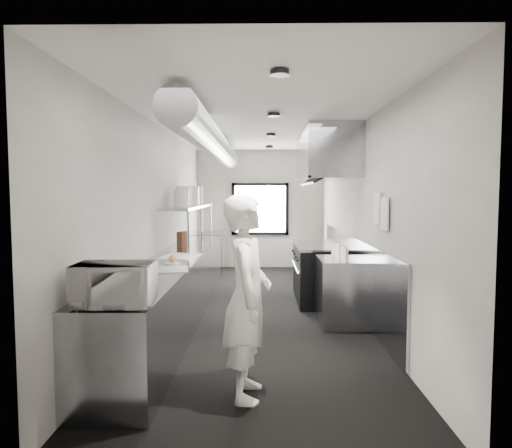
{
  "coord_description": "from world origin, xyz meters",
  "views": [
    {
      "loc": [
        0.06,
        -6.77,
        1.79
      ],
      "look_at": [
        -0.04,
        -0.2,
        1.33
      ],
      "focal_mm": 31.69,
      "sensor_mm": 36.0,
      "label": 1
    }
  ],
  "objects_px": {
    "knife_block": "(183,239)",
    "squeeze_bottle_c": "(339,251)",
    "plate_stack_b": "(184,196)",
    "plate_stack_c": "(192,196)",
    "small_plate": "(172,263)",
    "bottle_station": "(343,291)",
    "squeeze_bottle_e": "(334,249)",
    "exhaust_hood": "(326,156)",
    "pass_shelf": "(190,207)",
    "far_work_table": "(208,253)",
    "cutting_board": "(180,256)",
    "plate_stack_d": "(197,195)",
    "prep_counter": "(177,288)",
    "squeeze_bottle_a": "(346,255)",
    "squeeze_bottle_b": "(343,253)",
    "plate_stack_a": "(182,198)",
    "squeeze_bottle_d": "(337,250)",
    "microwave": "(115,284)",
    "deli_tub_b": "(120,280)",
    "deli_tub_a": "(114,284)",
    "range": "(321,272)"
  },
  "relations": [
    {
      "from": "knife_block",
      "to": "squeeze_bottle_c",
      "type": "height_order",
      "value": "knife_block"
    },
    {
      "from": "plate_stack_b",
      "to": "plate_stack_c",
      "type": "distance_m",
      "value": 0.69
    },
    {
      "from": "small_plate",
      "to": "bottle_station",
      "type": "bearing_deg",
      "value": 12.65
    },
    {
      "from": "plate_stack_c",
      "to": "squeeze_bottle_e",
      "type": "xyz_separation_m",
      "value": [
        2.26,
        -1.62,
        -0.75
      ]
    },
    {
      "from": "exhaust_hood",
      "to": "pass_shelf",
      "type": "height_order",
      "value": "exhaust_hood"
    },
    {
      "from": "far_work_table",
      "to": "pass_shelf",
      "type": "bearing_deg",
      "value": -91.07
    },
    {
      "from": "squeeze_bottle_c",
      "to": "cutting_board",
      "type": "bearing_deg",
      "value": 177.76
    },
    {
      "from": "bottle_station",
      "to": "knife_block",
      "type": "height_order",
      "value": "knife_block"
    },
    {
      "from": "bottle_station",
      "to": "plate_stack_d",
      "type": "xyz_separation_m",
      "value": [
        -2.34,
        2.48,
        1.29
      ]
    },
    {
      "from": "prep_counter",
      "to": "squeeze_bottle_a",
      "type": "relative_size",
      "value": 32.78
    },
    {
      "from": "squeeze_bottle_b",
      "to": "bottle_station",
      "type": "bearing_deg",
      "value": 80.62
    },
    {
      "from": "bottle_station",
      "to": "cutting_board",
      "type": "height_order",
      "value": "cutting_board"
    },
    {
      "from": "far_work_table",
      "to": "squeeze_bottle_b",
      "type": "distance_m",
      "value": 4.66
    },
    {
      "from": "cutting_board",
      "to": "plate_stack_b",
      "type": "xyz_separation_m",
      "value": [
        -0.14,
        1.14,
        0.82
      ]
    },
    {
      "from": "plate_stack_b",
      "to": "squeeze_bottle_b",
      "type": "xyz_separation_m",
      "value": [
        2.35,
        -1.38,
        -0.74
      ]
    },
    {
      "from": "prep_counter",
      "to": "small_plate",
      "type": "distance_m",
      "value": 0.84
    },
    {
      "from": "plate_stack_a",
      "to": "plate_stack_d",
      "type": "bearing_deg",
      "value": 88.54
    },
    {
      "from": "knife_block",
      "to": "prep_counter",
      "type": "bearing_deg",
      "value": -62.35
    },
    {
      "from": "exhaust_hood",
      "to": "pass_shelf",
      "type": "distance_m",
      "value": 2.46
    },
    {
      "from": "pass_shelf",
      "to": "squeeze_bottle_d",
      "type": "relative_size",
      "value": 16.55
    },
    {
      "from": "plate_stack_b",
      "to": "squeeze_bottle_e",
      "type": "xyz_separation_m",
      "value": [
        2.29,
        -0.93,
        -0.75
      ]
    },
    {
      "from": "squeeze_bottle_b",
      "to": "prep_counter",
      "type": "bearing_deg",
      "value": 171.84
    },
    {
      "from": "microwave",
      "to": "deli_tub_b",
      "type": "height_order",
      "value": "microwave"
    },
    {
      "from": "plate_stack_a",
      "to": "plate_stack_b",
      "type": "bearing_deg",
      "value": 86.76
    },
    {
      "from": "prep_counter",
      "to": "plate_stack_a",
      "type": "xyz_separation_m",
      "value": [
        -0.08,
        0.9,
        1.26
      ]
    },
    {
      "from": "far_work_table",
      "to": "deli_tub_b",
      "type": "height_order",
      "value": "deli_tub_b"
    },
    {
      "from": "bottle_station",
      "to": "squeeze_bottle_c",
      "type": "xyz_separation_m",
      "value": [
        -0.05,
        0.03,
        0.55
      ]
    },
    {
      "from": "squeeze_bottle_a",
      "to": "squeeze_bottle_b",
      "type": "relative_size",
      "value": 0.96
    },
    {
      "from": "squeeze_bottle_c",
      "to": "small_plate",
      "type": "bearing_deg",
      "value": -166.28
    },
    {
      "from": "far_work_table",
      "to": "squeeze_bottle_b",
      "type": "height_order",
      "value": "squeeze_bottle_b"
    },
    {
      "from": "pass_shelf",
      "to": "squeeze_bottle_e",
      "type": "distance_m",
      "value": 2.7
    },
    {
      "from": "prep_counter",
      "to": "deli_tub_a",
      "type": "relative_size",
      "value": 39.41
    },
    {
      "from": "exhaust_hood",
      "to": "small_plate",
      "type": "distance_m",
      "value": 3.24
    },
    {
      "from": "squeeze_bottle_b",
      "to": "squeeze_bottle_d",
      "type": "height_order",
      "value": "squeeze_bottle_b"
    },
    {
      "from": "range",
      "to": "deli_tub_b",
      "type": "distance_m",
      "value": 4.0
    },
    {
      "from": "bottle_station",
      "to": "plate_stack_b",
      "type": "height_order",
      "value": "plate_stack_b"
    },
    {
      "from": "plate_stack_b",
      "to": "knife_block",
      "type": "bearing_deg",
      "value": 116.95
    },
    {
      "from": "range",
      "to": "far_work_table",
      "type": "xyz_separation_m",
      "value": [
        -2.19,
        2.5,
        -0.02
      ]
    },
    {
      "from": "small_plate",
      "to": "squeeze_bottle_e",
      "type": "distance_m",
      "value": 2.29
    },
    {
      "from": "range",
      "to": "cutting_board",
      "type": "distance_m",
      "value": 2.52
    },
    {
      "from": "small_plate",
      "to": "squeeze_bottle_a",
      "type": "height_order",
      "value": "squeeze_bottle_a"
    },
    {
      "from": "small_plate",
      "to": "plate_stack_c",
      "type": "height_order",
      "value": "plate_stack_c"
    },
    {
      "from": "prep_counter",
      "to": "squeeze_bottle_a",
      "type": "xyz_separation_m",
      "value": [
        2.29,
        -0.47,
        0.54
      ]
    },
    {
      "from": "plate_stack_d",
      "to": "squeeze_bottle_d",
      "type": "relative_size",
      "value": 1.92
    },
    {
      "from": "plate_stack_d",
      "to": "squeeze_bottle_a",
      "type": "xyz_separation_m",
      "value": [
        2.33,
        -2.75,
        -0.75
      ]
    },
    {
      "from": "pass_shelf",
      "to": "plate_stack_d",
      "type": "bearing_deg",
      "value": 89.94
    },
    {
      "from": "bottle_station",
      "to": "plate_stack_c",
      "type": "relative_size",
      "value": 2.71
    },
    {
      "from": "pass_shelf",
      "to": "plate_stack_b",
      "type": "height_order",
      "value": "plate_stack_b"
    },
    {
      "from": "far_work_table",
      "to": "plate_stack_c",
      "type": "distance_m",
      "value": 2.34
    },
    {
      "from": "deli_tub_b",
      "to": "cutting_board",
      "type": "bearing_deg",
      "value": 83.19
    }
  ]
}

